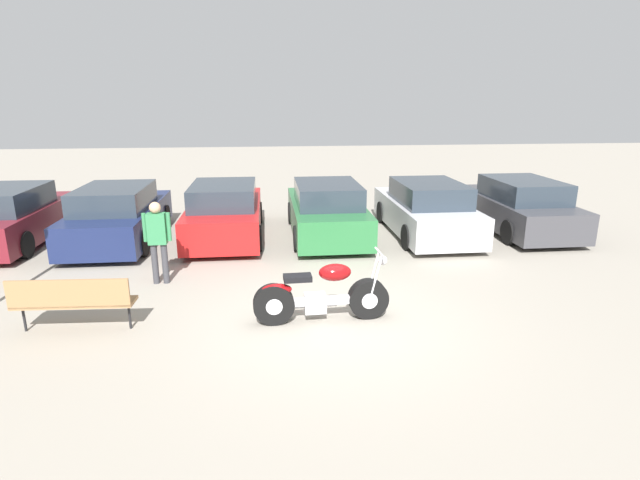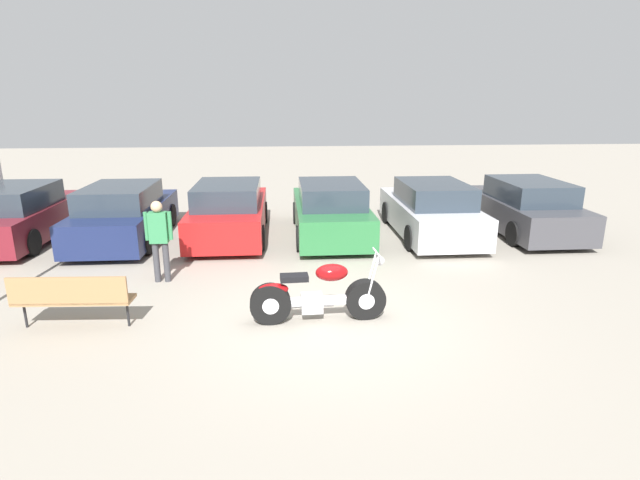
# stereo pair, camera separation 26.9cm
# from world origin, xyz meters

# --- Properties ---
(ground_plane) EXTENTS (60.00, 60.00, 0.00)m
(ground_plane) POSITION_xyz_m (0.00, 0.00, 0.00)
(ground_plane) COLOR gray
(motorcycle) EXTENTS (2.19, 0.62, 1.11)m
(motorcycle) POSITION_xyz_m (-0.25, 0.04, 0.43)
(motorcycle) COLOR black
(motorcycle) RESTS_ON ground_plane
(parked_car_maroon) EXTENTS (1.84, 4.32, 1.41)m
(parked_car_maroon) POSITION_xyz_m (-7.28, 5.27, 0.65)
(parked_car_maroon) COLOR maroon
(parked_car_maroon) RESTS_ON ground_plane
(parked_car_navy) EXTENTS (1.84, 4.32, 1.41)m
(parked_car_navy) POSITION_xyz_m (-4.70, 5.13, 0.65)
(parked_car_navy) COLOR #19234C
(parked_car_navy) RESTS_ON ground_plane
(parked_car_red) EXTENTS (1.84, 4.32, 1.41)m
(parked_car_red) POSITION_xyz_m (-2.12, 5.27, 0.65)
(parked_car_red) COLOR red
(parked_car_red) RESTS_ON ground_plane
(parked_car_green) EXTENTS (1.84, 4.32, 1.41)m
(parked_car_green) POSITION_xyz_m (0.46, 5.13, 0.65)
(parked_car_green) COLOR #286B38
(parked_car_green) RESTS_ON ground_plane
(parked_car_silver) EXTENTS (1.84, 4.32, 1.41)m
(parked_car_silver) POSITION_xyz_m (3.04, 4.97, 0.65)
(parked_car_silver) COLOR #BCBCC1
(parked_car_silver) RESTS_ON ground_plane
(parked_car_dark_grey) EXTENTS (1.84, 4.32, 1.41)m
(parked_car_dark_grey) POSITION_xyz_m (5.62, 5.13, 0.65)
(parked_car_dark_grey) COLOR #3D3D42
(parked_car_dark_grey) RESTS_ON ground_plane
(park_bench) EXTENTS (1.80, 0.49, 0.89)m
(park_bench) POSITION_xyz_m (-4.02, 0.03, 0.55)
(park_bench) COLOR #997047
(park_bench) RESTS_ON ground_plane
(person_standing) EXTENTS (0.52, 0.21, 1.60)m
(person_standing) POSITION_xyz_m (-3.13, 2.05, 0.94)
(person_standing) COLOR #38383D
(person_standing) RESTS_ON ground_plane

